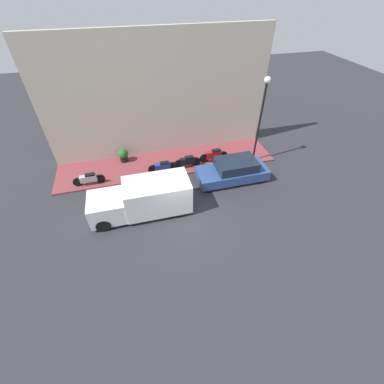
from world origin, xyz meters
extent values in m
plane|color=#2D2D33|center=(0.00, 0.00, 0.00)|extent=(60.00, 60.00, 0.00)
cube|color=brown|center=(5.22, 0.00, 0.05)|extent=(3.04, 14.39, 0.11)
cube|color=beige|center=(6.89, 0.00, 3.90)|extent=(0.30, 14.39, 7.79)
cube|color=#2D4784|center=(2.51, -3.56, 0.49)|extent=(1.82, 4.36, 0.61)
cube|color=#192333|center=(2.51, -3.78, 1.09)|extent=(1.60, 2.40, 0.59)
cylinder|color=black|center=(1.72, -1.86, 0.33)|extent=(0.20, 0.66, 0.66)
cylinder|color=black|center=(3.30, -1.86, 0.33)|extent=(0.20, 0.66, 0.66)
cylinder|color=black|center=(1.72, -5.26, 0.33)|extent=(0.20, 0.66, 0.66)
cylinder|color=black|center=(3.30, -5.26, 0.33)|extent=(0.20, 0.66, 0.66)
cube|color=white|center=(1.03, 1.28, 1.07)|extent=(1.89, 3.40, 1.72)
cube|color=white|center=(1.03, 3.89, 0.81)|extent=(1.80, 1.83, 1.20)
cube|color=#192333|center=(1.03, 4.16, 1.14)|extent=(1.61, 1.01, 0.48)
cylinder|color=black|center=(0.22, 4.18, 0.38)|extent=(0.22, 0.75, 0.75)
cylinder|color=black|center=(1.84, 4.18, 0.38)|extent=(0.22, 0.75, 0.75)
cylinder|color=black|center=(0.22, 0.20, 0.38)|extent=(0.22, 0.75, 0.75)
cylinder|color=black|center=(1.84, 0.20, 0.38)|extent=(0.22, 0.75, 0.75)
cube|color=#B21E1E|center=(4.57, -3.06, 0.63)|extent=(0.30, 1.05, 0.49)
cube|color=black|center=(4.57, -3.20, 0.94)|extent=(0.27, 0.57, 0.12)
cylinder|color=black|center=(4.57, -2.40, 0.44)|extent=(0.10, 0.66, 0.66)
cylinder|color=black|center=(4.57, -3.72, 0.44)|extent=(0.10, 0.66, 0.66)
cube|color=black|center=(4.37, -1.17, 0.59)|extent=(0.30, 0.94, 0.41)
cube|color=black|center=(4.37, -1.30, 0.85)|extent=(0.27, 0.51, 0.12)
cylinder|color=black|center=(4.37, -0.61, 0.43)|extent=(0.10, 0.64, 0.64)
cylinder|color=black|center=(4.37, -1.73, 0.43)|extent=(0.10, 0.64, 0.64)
cube|color=#B7B7BF|center=(4.12, 5.01, 0.55)|extent=(0.30, 0.99, 0.39)
cube|color=black|center=(4.12, 4.87, 0.81)|extent=(0.27, 0.54, 0.12)
cylinder|color=black|center=(4.12, 5.65, 0.40)|extent=(0.10, 0.58, 0.58)
cylinder|color=black|center=(4.12, 4.37, 0.40)|extent=(0.10, 0.58, 0.58)
cube|color=navy|center=(4.24, 0.49, 0.55)|extent=(0.30, 0.99, 0.35)
cube|color=black|center=(4.24, 0.36, 0.79)|extent=(0.27, 0.54, 0.12)
cylinder|color=black|center=(4.24, 1.11, 0.42)|extent=(0.10, 0.63, 0.63)
cylinder|color=black|center=(4.24, -0.13, 0.42)|extent=(0.10, 0.63, 0.63)
cylinder|color=black|center=(4.04, -5.73, 2.70)|extent=(0.12, 0.12, 5.19)
sphere|color=silver|center=(4.04, -5.73, 5.41)|extent=(0.39, 0.39, 0.39)
cylinder|color=black|center=(6.13, 2.83, 0.27)|extent=(0.52, 0.52, 0.31)
sphere|color=#236628|center=(6.13, 2.83, 0.68)|extent=(0.65, 0.65, 0.65)
camera|label=1|loc=(-9.17, 2.05, 10.09)|focal=24.00mm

